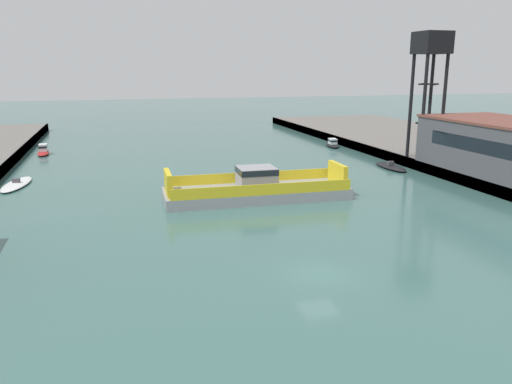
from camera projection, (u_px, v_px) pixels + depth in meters
ground_plane at (319, 274)px, 32.75m from camera, size 400.00×400.00×0.00m
chain_ferry at (256, 189)px, 51.58m from camera, size 19.19×6.69×3.32m
moored_boat_near_left at (17, 184)px, 57.43m from camera, size 3.53×8.50×0.88m
moored_boat_mid_left at (43, 151)px, 78.25m from camera, size 1.90×5.36×1.62m
moored_boat_mid_right at (390, 167)px, 67.46m from camera, size 2.39×7.08×0.98m
moored_boat_far_left at (332, 144)px, 85.71m from camera, size 2.35×5.17×1.50m
crane_tower at (431, 56)px, 64.19m from camera, size 3.85×3.85×16.35m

